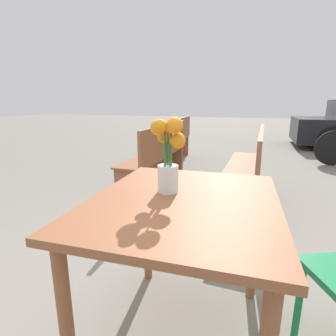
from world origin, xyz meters
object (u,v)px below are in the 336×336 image
(table_front, at_px, (184,221))
(bench_near, at_px, (160,153))
(flower_vase, at_px, (168,156))
(bench_middle, at_px, (176,139))
(bench_far, at_px, (250,166))

(table_front, relative_size, bench_near, 0.56)
(flower_vase, relative_size, bench_middle, 0.17)
(bench_far, bearing_deg, bench_middle, 129.61)
(bench_near, xyz_separation_m, bench_far, (1.17, -0.33, -0.00))
(table_front, distance_m, flower_vase, 0.29)
(table_front, xyz_separation_m, bench_near, (-1.00, 2.20, -0.16))
(table_front, relative_size, flower_vase, 2.89)
(bench_near, distance_m, bench_far, 1.22)
(bench_near, height_order, bench_middle, same)
(bench_near, xyz_separation_m, bench_middle, (-0.24, 1.37, 0.01))
(bench_middle, bearing_deg, bench_far, -50.39)
(bench_middle, bearing_deg, bench_near, -80.22)
(bench_middle, distance_m, bench_far, 2.21)
(flower_vase, relative_size, bench_near, 0.19)
(table_front, relative_size, bench_middle, 0.50)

